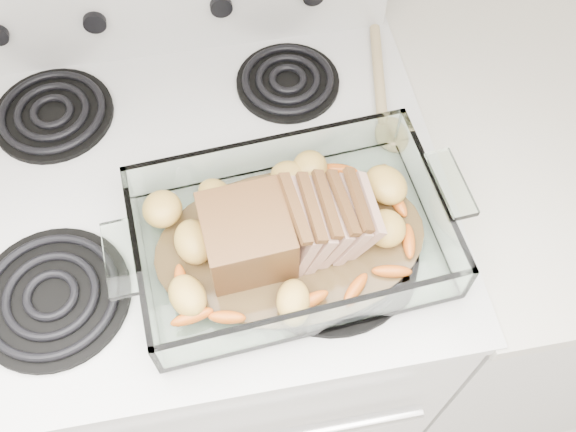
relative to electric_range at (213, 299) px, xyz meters
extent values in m
cube|color=silver|center=(0.00, 0.00, -0.02)|extent=(0.76, 0.65, 0.92)
cube|color=silver|center=(0.00, 0.00, 0.44)|extent=(0.78, 0.67, 0.02)
cube|color=silver|center=(0.00, 0.29, 0.54)|extent=(0.76, 0.06, 0.18)
cylinder|color=black|center=(-0.19, -0.16, 0.46)|extent=(0.21, 0.21, 0.01)
cylinder|color=black|center=(0.19, -0.16, 0.46)|extent=(0.25, 0.25, 0.01)
cylinder|color=black|center=(-0.19, 0.16, 0.46)|extent=(0.19, 0.19, 0.01)
cylinder|color=black|center=(0.19, 0.16, 0.46)|extent=(0.17, 0.17, 0.01)
cylinder|color=black|center=(-0.10, 0.26, 0.54)|extent=(0.04, 0.02, 0.04)
cylinder|color=black|center=(0.10, 0.26, 0.54)|extent=(0.04, 0.02, 0.04)
cube|color=silver|center=(0.66, 0.00, -0.03)|extent=(0.55, 0.65, 0.90)
cube|color=white|center=(0.14, -0.14, 0.47)|extent=(0.41, 0.27, 0.01)
cube|color=white|center=(0.14, -0.27, 0.51)|extent=(0.41, 0.01, 0.07)
cube|color=white|center=(0.14, -0.01, 0.51)|extent=(0.41, 0.01, 0.07)
cube|color=white|center=(-0.06, -0.14, 0.51)|extent=(0.01, 0.27, 0.07)
cube|color=white|center=(0.34, -0.14, 0.51)|extent=(0.01, 0.27, 0.07)
cylinder|color=#49361D|center=(0.14, -0.14, 0.47)|extent=(0.24, 0.24, 0.00)
cube|color=brown|center=(0.08, -0.14, 0.52)|extent=(0.11, 0.11, 0.09)
cube|color=tan|center=(0.14, -0.14, 0.51)|extent=(0.04, 0.11, 0.09)
cube|color=tan|center=(0.17, -0.14, 0.51)|extent=(0.04, 0.11, 0.08)
cube|color=tan|center=(0.19, -0.14, 0.51)|extent=(0.05, 0.10, 0.08)
cube|color=tan|center=(0.21, -0.14, 0.51)|extent=(0.05, 0.10, 0.07)
cube|color=tan|center=(0.23, -0.14, 0.51)|extent=(0.05, 0.10, 0.07)
ellipsoid|color=#D06321|center=(0.00, -0.22, 0.48)|extent=(0.05, 0.02, 0.02)
ellipsoid|color=#D06321|center=(0.24, -0.22, 0.48)|extent=(0.05, 0.02, 0.02)
ellipsoid|color=#D06321|center=(0.28, -0.12, 0.48)|extent=(0.05, 0.02, 0.02)
ellipsoid|color=#D06321|center=(0.00, -0.11, 0.48)|extent=(0.05, 0.02, 0.02)
ellipsoid|color=gold|center=(0.00, -0.07, 0.49)|extent=(0.06, 0.05, 0.04)
ellipsoid|color=gold|center=(0.16, -0.06, 0.49)|extent=(0.06, 0.05, 0.04)
ellipsoid|color=gold|center=(0.25, -0.16, 0.49)|extent=(0.06, 0.05, 0.04)
cylinder|color=tan|center=(0.34, 0.15, 0.46)|extent=(0.06, 0.21, 0.02)
ellipsoid|color=tan|center=(0.33, 0.02, 0.46)|extent=(0.06, 0.08, 0.02)
camera|label=1|loc=(0.06, -0.55, 1.26)|focal=40.00mm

